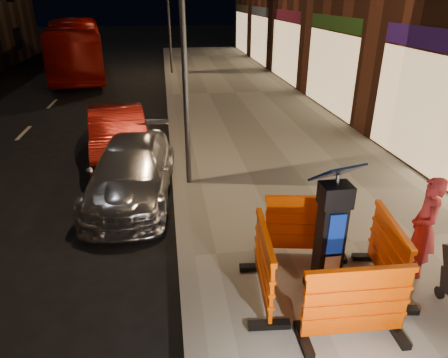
{
  "coord_description": "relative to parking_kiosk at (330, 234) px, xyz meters",
  "views": [
    {
      "loc": [
        -0.18,
        -5.68,
        4.22
      ],
      "look_at": [
        0.8,
        1.0,
        1.1
      ],
      "focal_mm": 32.0,
      "sensor_mm": 36.0,
      "label": 1
    }
  ],
  "objects": [
    {
      "name": "parking_kiosk",
      "position": [
        0.0,
        0.0,
        0.0
      ],
      "size": [
        0.7,
        0.7,
        1.98
      ],
      "primitive_type": "cube",
      "rotation": [
        0.0,
        0.0,
        -0.13
      ],
      "color": "black",
      "rests_on": "sidewalk"
    },
    {
      "name": "barrier_kerbside",
      "position": [
        -0.95,
        0.0,
        -0.44
      ],
      "size": [
        0.71,
        1.46,
        1.1
      ],
      "primitive_type": "cube",
      "rotation": [
        0.0,
        0.0,
        1.48
      ],
      "color": "#F34C00",
      "rests_on": "sidewalk"
    },
    {
      "name": "ground_plane",
      "position": [
        -2.01,
        1.15,
        -1.14
      ],
      "size": [
        120.0,
        120.0,
        0.0
      ],
      "primitive_type": "plane",
      "color": "black",
      "rests_on": "ground"
    },
    {
      "name": "sidewalk",
      "position": [
        0.99,
        1.15,
        -1.06
      ],
      "size": [
        6.0,
        60.0,
        0.15
      ],
      "primitive_type": "cube",
      "color": "gray",
      "rests_on": "ground"
    },
    {
      "name": "street_lamp_far",
      "position": [
        -1.76,
        19.15,
        2.01
      ],
      "size": [
        0.12,
        0.12,
        6.0
      ],
      "primitive_type": "cylinder",
      "color": "#3F3F44",
      "rests_on": "sidewalk"
    },
    {
      "name": "street_lamp_mid",
      "position": [
        -1.76,
        4.15,
        2.01
      ],
      "size": [
        0.12,
        0.12,
        6.0
      ],
      "primitive_type": "cylinder",
      "color": "#3F3F44",
      "rests_on": "sidewalk"
    },
    {
      "name": "barrier_bldgside",
      "position": [
        0.95,
        0.0,
        -0.44
      ],
      "size": [
        0.8,
        1.49,
        1.1
      ],
      "primitive_type": "cube",
      "rotation": [
        0.0,
        0.0,
        1.41
      ],
      "color": "#F34C00",
      "rests_on": "sidewalk"
    },
    {
      "name": "car_silver",
      "position": [
        -3.05,
        3.9,
        -1.14
      ],
      "size": [
        2.09,
        4.42,
        1.24
      ],
      "primitive_type": "imported",
      "rotation": [
        0.0,
        0.0,
        -0.08
      ],
      "color": "#B9B9BE",
      "rests_on": "ground"
    },
    {
      "name": "bus_doubledecker",
      "position": [
        -7.0,
        19.97,
        -1.14
      ],
      "size": [
        4.15,
        11.04,
        3.0
      ],
      "primitive_type": "imported",
      "rotation": [
        0.0,
        0.0,
        0.15
      ],
      "color": "#8E0702",
      "rests_on": "ground"
    },
    {
      "name": "barrier_front",
      "position": [
        0.0,
        -0.95,
        -0.44
      ],
      "size": [
        1.44,
        0.64,
        1.1
      ],
      "primitive_type": "cube",
      "rotation": [
        0.0,
        0.0,
        -0.04
      ],
      "color": "#F34C00",
      "rests_on": "sidewalk"
    },
    {
      "name": "car_red",
      "position": [
        -3.56,
        6.29,
        -1.14
      ],
      "size": [
        2.02,
        4.37,
        1.39
      ],
      "primitive_type": "imported",
      "rotation": [
        0.0,
        0.0,
        0.13
      ],
      "color": "maroon",
      "rests_on": "ground"
    },
    {
      "name": "barrier_back",
      "position": [
        0.0,
        0.95,
        -0.44
      ],
      "size": [
        1.5,
        0.82,
        1.1
      ],
      "primitive_type": "cube",
      "rotation": [
        0.0,
        0.0,
        -0.18
      ],
      "color": "#F34C00",
      "rests_on": "sidewalk"
    },
    {
      "name": "man",
      "position": [
        1.6,
        0.19,
        -0.15
      ],
      "size": [
        0.59,
        0.71,
        1.67
      ],
      "primitive_type": "imported",
      "rotation": [
        0.0,
        0.0,
        -1.92
      ],
      "color": "maroon",
      "rests_on": "sidewalk"
    },
    {
      "name": "kerb",
      "position": [
        -2.01,
        1.15,
        -1.06
      ],
      "size": [
        0.3,
        60.0,
        0.15
      ],
      "primitive_type": "cube",
      "color": "slate",
      "rests_on": "ground"
    }
  ]
}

